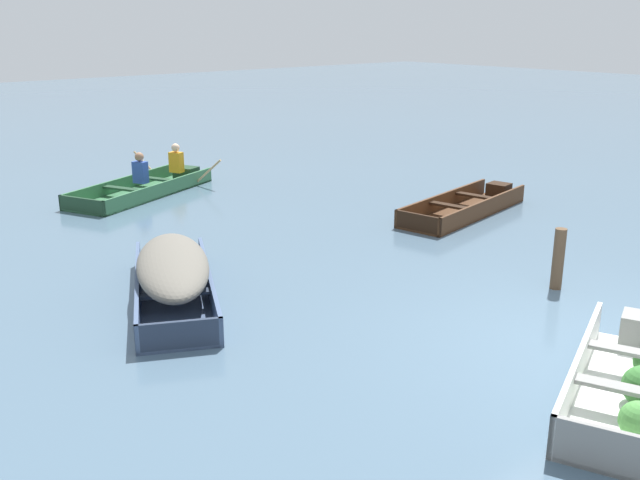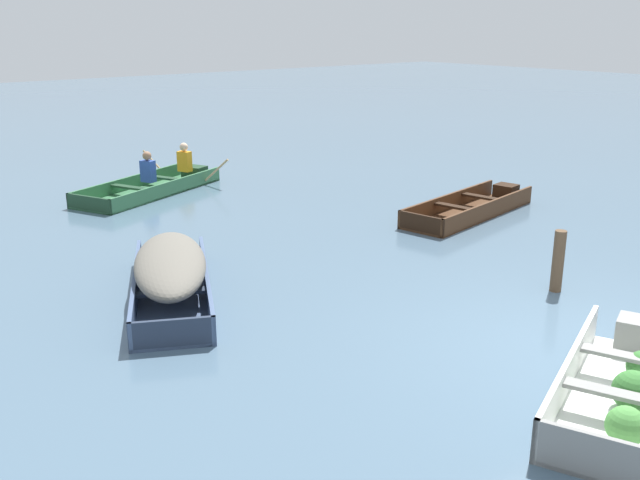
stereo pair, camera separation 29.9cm
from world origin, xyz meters
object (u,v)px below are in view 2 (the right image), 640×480
skiff_slate_blue_mid_moored (171,269)px  rowboat_green_with_crew (156,184)px  dinghy_white_foreground (627,387)px  skiff_dark_varnish_near_moored (472,208)px  mooring_post (558,261)px

skiff_slate_blue_mid_moored → rowboat_green_with_crew: 6.15m
dinghy_white_foreground → rowboat_green_with_crew: rowboat_green_with_crew is taller
skiff_dark_varnish_near_moored → rowboat_green_with_crew: bearing=125.3°
skiff_dark_varnish_near_moored → dinghy_white_foreground: bearing=-128.4°
skiff_slate_blue_mid_moored → mooring_post: size_ratio=3.80×
dinghy_white_foreground → skiff_slate_blue_mid_moored: bearing=112.3°
dinghy_white_foreground → skiff_slate_blue_mid_moored: 5.45m
skiff_dark_varnish_near_moored → mooring_post: bearing=-124.5°
rowboat_green_with_crew → mooring_post: bearing=-80.0°
skiff_dark_varnish_near_moored → mooring_post: size_ratio=4.02×
rowboat_green_with_crew → mooring_post: size_ratio=4.30×
rowboat_green_with_crew → dinghy_white_foreground: bearing=-92.6°
skiff_dark_varnish_near_moored → rowboat_green_with_crew: (-3.75, 5.30, 0.05)m
skiff_slate_blue_mid_moored → mooring_post: mooring_post is taller
mooring_post → rowboat_green_with_crew: bearing=100.0°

